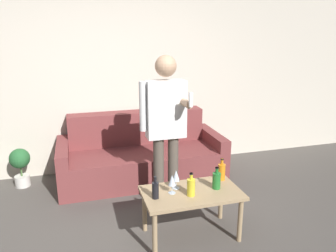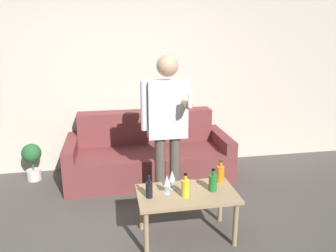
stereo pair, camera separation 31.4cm
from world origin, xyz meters
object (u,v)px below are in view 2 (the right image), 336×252
at_px(coffee_table, 187,198).
at_px(person_standing_front, 167,121).
at_px(couch, 148,155).
at_px(bottle_orange, 149,189).

bearing_deg(coffee_table, person_standing_front, 96.67).
distance_m(couch, bottle_orange, 1.48).
relative_size(couch, coffee_table, 2.33).
distance_m(couch, coffee_table, 1.44).
bearing_deg(bottle_orange, couch, 83.41).
distance_m(bottle_orange, person_standing_front, 0.82).
bearing_deg(bottle_orange, coffee_table, 4.50).
bearing_deg(person_standing_front, bottle_orange, -112.94).
xyz_separation_m(coffee_table, person_standing_front, (-0.07, 0.61, 0.57)).
height_order(couch, coffee_table, couch).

